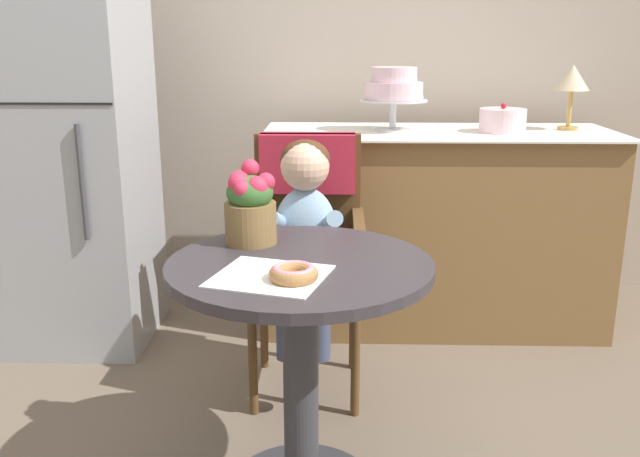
{
  "coord_description": "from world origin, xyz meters",
  "views": [
    {
      "loc": [
        0.1,
        -1.73,
        1.3
      ],
      "look_at": [
        0.05,
        0.15,
        0.77
      ],
      "focal_mm": 38.21,
      "sensor_mm": 36.0,
      "label": 1
    }
  ],
  "objects_px": {
    "cafe_table": "(300,334)",
    "wicker_chair": "(307,221)",
    "donut_front": "(294,273)",
    "table_lamp": "(572,81)",
    "tiered_cake_stand": "(394,89)",
    "seated_child": "(305,222)",
    "flower_vase": "(250,205)",
    "round_layer_cake": "(503,120)",
    "refrigerator": "(66,148)"
  },
  "relations": [
    {
      "from": "wicker_chair",
      "to": "refrigerator",
      "type": "bearing_deg",
      "value": 164.42
    },
    {
      "from": "seated_child",
      "to": "refrigerator",
      "type": "bearing_deg",
      "value": 152.44
    },
    {
      "from": "donut_front",
      "to": "tiered_cake_stand",
      "type": "bearing_deg",
      "value": 76.56
    },
    {
      "from": "donut_front",
      "to": "round_layer_cake",
      "type": "xyz_separation_m",
      "value": [
        0.82,
        1.43,
        0.21
      ]
    },
    {
      "from": "wicker_chair",
      "to": "table_lamp",
      "type": "distance_m",
      "value": 1.4
    },
    {
      "from": "flower_vase",
      "to": "tiered_cake_stand",
      "type": "bearing_deg",
      "value": 66.45
    },
    {
      "from": "flower_vase",
      "to": "refrigerator",
      "type": "height_order",
      "value": "refrigerator"
    },
    {
      "from": "wicker_chair",
      "to": "tiered_cake_stand",
      "type": "height_order",
      "value": "tiered_cake_stand"
    },
    {
      "from": "cafe_table",
      "to": "flower_vase",
      "type": "bearing_deg",
      "value": 132.08
    },
    {
      "from": "seated_child",
      "to": "flower_vase",
      "type": "height_order",
      "value": "same"
    },
    {
      "from": "seated_child",
      "to": "wicker_chair",
      "type": "bearing_deg",
      "value": 90.0
    },
    {
      "from": "tiered_cake_stand",
      "to": "table_lamp",
      "type": "height_order",
      "value": "table_lamp"
    },
    {
      "from": "flower_vase",
      "to": "tiered_cake_stand",
      "type": "relative_size",
      "value": 0.8
    },
    {
      "from": "flower_vase",
      "to": "donut_front",
      "type": "bearing_deg",
      "value": -65.74
    },
    {
      "from": "wicker_chair",
      "to": "table_lamp",
      "type": "bearing_deg",
      "value": 34.2
    },
    {
      "from": "round_layer_cake",
      "to": "cafe_table",
      "type": "bearing_deg",
      "value": -122.69
    },
    {
      "from": "seated_child",
      "to": "table_lamp",
      "type": "distance_m",
      "value": 1.46
    },
    {
      "from": "table_lamp",
      "to": "cafe_table",
      "type": "bearing_deg",
      "value": -129.74
    },
    {
      "from": "round_layer_cake",
      "to": "refrigerator",
      "type": "height_order",
      "value": "refrigerator"
    },
    {
      "from": "tiered_cake_stand",
      "to": "round_layer_cake",
      "type": "relative_size",
      "value": 1.5
    },
    {
      "from": "seated_child",
      "to": "table_lamp",
      "type": "bearing_deg",
      "value": 34.97
    },
    {
      "from": "cafe_table",
      "to": "tiered_cake_stand",
      "type": "distance_m",
      "value": 1.46
    },
    {
      "from": "cafe_table",
      "to": "refrigerator",
      "type": "bearing_deg",
      "value": 133.67
    },
    {
      "from": "tiered_cake_stand",
      "to": "refrigerator",
      "type": "relative_size",
      "value": 0.18
    },
    {
      "from": "cafe_table",
      "to": "donut_front",
      "type": "height_order",
      "value": "donut_front"
    },
    {
      "from": "donut_front",
      "to": "table_lamp",
      "type": "relative_size",
      "value": 0.43
    },
    {
      "from": "tiered_cake_stand",
      "to": "seated_child",
      "type": "bearing_deg",
      "value": -115.59
    },
    {
      "from": "cafe_table",
      "to": "seated_child",
      "type": "bearing_deg",
      "value": 91.42
    },
    {
      "from": "round_layer_cake",
      "to": "refrigerator",
      "type": "relative_size",
      "value": 0.12
    },
    {
      "from": "cafe_table",
      "to": "seated_child",
      "type": "xyz_separation_m",
      "value": [
        -0.01,
        0.56,
        0.17
      ]
    },
    {
      "from": "cafe_table",
      "to": "tiered_cake_stand",
      "type": "relative_size",
      "value": 2.4
    },
    {
      "from": "flower_vase",
      "to": "refrigerator",
      "type": "distance_m",
      "value": 1.29
    },
    {
      "from": "cafe_table",
      "to": "flower_vase",
      "type": "height_order",
      "value": "flower_vase"
    },
    {
      "from": "refrigerator",
      "to": "tiered_cake_stand",
      "type": "bearing_deg",
      "value": 8.19
    },
    {
      "from": "wicker_chair",
      "to": "table_lamp",
      "type": "relative_size",
      "value": 3.35
    },
    {
      "from": "wicker_chair",
      "to": "tiered_cake_stand",
      "type": "xyz_separation_m",
      "value": [
        0.35,
        0.59,
        0.44
      ]
    },
    {
      "from": "tiered_cake_stand",
      "to": "flower_vase",
      "type": "bearing_deg",
      "value": -113.55
    },
    {
      "from": "wicker_chair",
      "to": "flower_vase",
      "type": "xyz_separation_m",
      "value": [
        -0.14,
        -0.55,
        0.19
      ]
    },
    {
      "from": "cafe_table",
      "to": "round_layer_cake",
      "type": "relative_size",
      "value": 3.59
    },
    {
      "from": "flower_vase",
      "to": "tiered_cake_stand",
      "type": "distance_m",
      "value": 1.26
    },
    {
      "from": "wicker_chair",
      "to": "round_layer_cake",
      "type": "xyz_separation_m",
      "value": [
        0.83,
        0.56,
        0.31
      ]
    },
    {
      "from": "cafe_table",
      "to": "table_lamp",
      "type": "height_order",
      "value": "table_lamp"
    },
    {
      "from": "donut_front",
      "to": "table_lamp",
      "type": "distance_m",
      "value": 1.93
    },
    {
      "from": "cafe_table",
      "to": "wicker_chair",
      "type": "xyz_separation_m",
      "value": [
        -0.01,
        0.71,
        0.13
      ]
    },
    {
      "from": "donut_front",
      "to": "table_lamp",
      "type": "xyz_separation_m",
      "value": [
        1.14,
        1.51,
        0.37
      ]
    },
    {
      "from": "wicker_chair",
      "to": "refrigerator",
      "type": "relative_size",
      "value": 0.56
    },
    {
      "from": "tiered_cake_stand",
      "to": "wicker_chair",
      "type": "bearing_deg",
      "value": -121.23
    },
    {
      "from": "cafe_table",
      "to": "wicker_chair",
      "type": "bearing_deg",
      "value": 91.11
    },
    {
      "from": "round_layer_cake",
      "to": "table_lamp",
      "type": "xyz_separation_m",
      "value": [
        0.31,
        0.09,
        0.17
      ]
    },
    {
      "from": "cafe_table",
      "to": "wicker_chair",
      "type": "relative_size",
      "value": 0.75
    }
  ]
}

